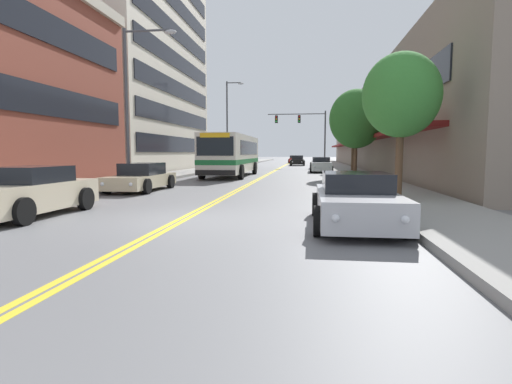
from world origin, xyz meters
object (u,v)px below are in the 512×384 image
Objects in this scene: car_red_moving_lead at (295,160)px; street_tree_right_near at (401,96)px; city_bus at (232,153)px; car_white_parked_right_far at (321,165)px; car_beige_parked_left_mid at (141,178)px; street_tree_right_mid at (356,119)px; car_champagne_parked_left_near at (29,193)px; street_lamp_left_far at (229,119)px; car_black_moving_second at (298,161)px; car_charcoal_parked_right_mid at (319,163)px; fire_hydrant at (371,181)px; street_tree_right_far at (353,126)px; car_silver_parked_right_foreground at (356,201)px; street_lamp_left_near at (134,94)px; traffic_signal_mast at (305,127)px.

street_tree_right_near is at bearing -84.01° from car_red_moving_lead.
city_bus reaches higher than car_white_parked_right_far.
car_beige_parked_left_mid is 0.82× the size of street_tree_right_mid.
car_champagne_parked_left_near is at bearing -95.25° from car_red_moving_lead.
street_lamp_left_far is at bearing 152.85° from car_white_parked_right_far.
city_bus is 2.21× the size of car_beige_parked_left_mid.
street_tree_right_near is (4.76, -40.48, 3.13)m from car_black_moving_second.
car_beige_parked_left_mid is 1.01× the size of car_white_parked_right_far.
street_tree_right_mid is at bearing -82.38° from car_charcoal_parked_right_mid.
city_bus reaches higher than fire_hydrant.
car_silver_parked_right_foreground is at bearing -95.84° from street_tree_right_far.
car_black_moving_second is at bearing 79.82° from street_lamp_left_near.
car_beige_parked_left_mid is 1.06× the size of car_silver_parked_right_foreground.
car_silver_parked_right_foreground is 27.06m from car_white_parked_right_far.
street_tree_right_near is (2.10, -22.02, 3.13)m from car_white_parked_right_far.
car_charcoal_parked_right_mid is 27.04m from fire_hydrant.
street_tree_right_near is (2.08, -29.69, 3.16)m from car_charcoal_parked_right_mid.
street_tree_right_mid reaches higher than street_tree_right_far.
street_lamp_left_near is at bearing 163.63° from street_tree_right_near.
car_silver_parked_right_foreground is at bearing -41.87° from street_lamp_left_near.
car_champagne_parked_left_near is at bearing -100.47° from traffic_signal_mast.
street_lamp_left_near reaches higher than street_tree_right_near.
traffic_signal_mast is at bearing 96.08° from street_tree_right_near.
car_white_parked_right_far is 21.23m from street_lamp_left_near.
street_lamp_left_near is (-0.50, 0.58, 3.94)m from car_beige_parked_left_mid.
car_silver_parked_right_foreground is 1.08× the size of car_black_moving_second.
car_red_moving_lead is (-3.49, 31.21, -0.03)m from car_white_parked_right_far.
street_tree_right_far reaches higher than fire_hydrant.
fire_hydrant is at bearing -0.44° from car_beige_parked_left_mid.
city_bus is at bearing 121.29° from street_tree_right_near.
street_lamp_left_near is at bearing 93.55° from car_champagne_parked_left_near.
car_champagne_parked_left_near is 0.93× the size of car_white_parked_right_far.
car_silver_parked_right_foreground reaches higher than fire_hydrant.
car_champagne_parked_left_near reaches higher than car_silver_parked_right_foreground.
car_black_moving_second is 0.71× the size of street_tree_right_mid.
car_red_moving_lead is 12.79m from car_black_moving_second.
city_bus is 19.61m from car_champagne_parked_left_near.
car_beige_parked_left_mid is 11.71m from street_tree_right_near.
car_beige_parked_left_mid is 0.53× the size of street_lamp_left_far.
car_charcoal_parked_right_mid is 6.58m from traffic_signal_mast.
street_lamp_left_near reaches higher than car_black_moving_second.
city_bus is 12.15m from car_beige_parked_left_mid.
car_silver_parked_right_foreground is 0.61× the size of street_lamp_left_near.
car_black_moving_second is (0.83, -12.76, 0.04)m from car_red_moving_lead.
car_beige_parked_left_mid is at bearing -102.89° from traffic_signal_mast.
street_tree_right_near is at bearing -85.99° from car_charcoal_parked_right_mid.
traffic_signal_mast is 0.94× the size of street_lamp_left_near.
car_white_parked_right_far reaches higher than fire_hydrant.
street_tree_right_far is 19.96m from fire_hydrant.
traffic_signal_mast is (-1.61, 39.49, 4.26)m from car_silver_parked_right_foreground.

